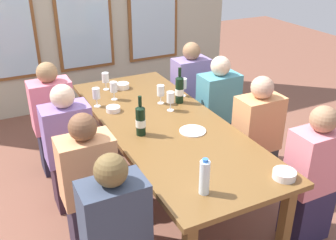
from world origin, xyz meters
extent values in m
plane|color=brown|center=(0.00, 0.00, 0.00)|extent=(12.00, 12.00, 0.00)
cube|color=brown|center=(0.00, 0.00, 0.72)|extent=(0.93, 2.38, 0.04)
cube|color=brown|center=(0.37, -1.09, 0.35)|extent=(0.07, 0.07, 0.70)
cube|color=brown|center=(-0.37, 1.09, 0.35)|extent=(0.07, 0.07, 0.70)
cube|color=brown|center=(0.37, 1.09, 0.35)|extent=(0.07, 0.07, 0.70)
cylinder|color=white|center=(0.13, -0.24, 0.74)|extent=(0.21, 0.21, 0.01)
cylinder|color=black|center=(-0.25, -0.10, 0.85)|extent=(0.07, 0.08, 0.22)
cone|color=black|center=(-0.25, -0.10, 0.97)|extent=(0.07, 0.08, 0.02)
cylinder|color=black|center=(-0.25, -0.10, 1.02)|extent=(0.03, 0.03, 0.08)
cylinder|color=white|center=(-0.25, -0.10, 0.84)|extent=(0.08, 0.08, 0.06)
cylinder|color=black|center=(0.30, 0.32, 0.86)|extent=(0.07, 0.07, 0.23)
cone|color=black|center=(0.30, 0.32, 0.99)|extent=(0.07, 0.07, 0.02)
cylinder|color=black|center=(0.30, 0.32, 1.04)|extent=(0.03, 0.03, 0.08)
cylinder|color=white|center=(0.30, 0.32, 0.85)|extent=(0.08, 0.08, 0.06)
cylinder|color=white|center=(-0.04, 0.88, 0.77)|extent=(0.13, 0.13, 0.05)
cylinder|color=white|center=(-0.31, 0.40, 0.76)|extent=(0.12, 0.12, 0.04)
cylinder|color=white|center=(0.34, -1.05, 0.77)|extent=(0.15, 0.15, 0.05)
cylinder|color=white|center=(-0.20, -0.96, 0.85)|extent=(0.06, 0.06, 0.22)
cylinder|color=blue|center=(-0.20, -0.96, 0.97)|extent=(0.04, 0.04, 0.02)
cylinder|color=white|center=(-0.40, 0.57, 0.74)|extent=(0.06, 0.06, 0.00)
cylinder|color=white|center=(-0.40, 0.57, 0.78)|extent=(0.01, 0.01, 0.07)
cylinder|color=white|center=(-0.40, 0.57, 0.87)|extent=(0.07, 0.07, 0.09)
cylinder|color=#590C19|center=(-0.40, 0.57, 0.83)|extent=(0.06, 0.06, 0.02)
cylinder|color=white|center=(0.15, 0.20, 0.74)|extent=(0.06, 0.06, 0.00)
cylinder|color=white|center=(0.15, 0.20, 0.78)|extent=(0.01, 0.01, 0.07)
cylinder|color=white|center=(0.15, 0.20, 0.87)|extent=(0.07, 0.07, 0.09)
cylinder|color=beige|center=(0.15, 0.20, 0.84)|extent=(0.06, 0.06, 0.03)
cylinder|color=white|center=(0.14, 0.38, 0.74)|extent=(0.06, 0.06, 0.00)
cylinder|color=white|center=(0.14, 0.38, 0.78)|extent=(0.01, 0.01, 0.07)
cylinder|color=white|center=(0.14, 0.38, 0.87)|extent=(0.07, 0.07, 0.09)
cylinder|color=white|center=(0.40, 0.44, 0.74)|extent=(0.06, 0.06, 0.00)
cylinder|color=white|center=(0.40, 0.44, 0.78)|extent=(0.01, 0.01, 0.07)
cylinder|color=white|center=(0.40, 0.44, 0.87)|extent=(0.07, 0.07, 0.09)
cylinder|color=maroon|center=(0.40, 0.44, 0.84)|extent=(0.06, 0.06, 0.04)
cylinder|color=white|center=(-0.20, 0.92, 0.74)|extent=(0.06, 0.06, 0.00)
cylinder|color=white|center=(-0.20, 0.92, 0.78)|extent=(0.01, 0.01, 0.07)
cylinder|color=white|center=(-0.20, 0.92, 0.87)|extent=(0.07, 0.07, 0.09)
cylinder|color=maroon|center=(-0.20, 0.92, 0.84)|extent=(0.06, 0.06, 0.03)
cylinder|color=white|center=(-0.21, 0.65, 0.74)|extent=(0.06, 0.06, 0.00)
cylinder|color=white|center=(-0.21, 0.65, 0.78)|extent=(0.01, 0.01, 0.07)
cylinder|color=white|center=(-0.21, 0.65, 0.87)|extent=(0.07, 0.07, 0.09)
cylinder|color=beige|center=(-0.21, 0.65, 0.84)|extent=(0.06, 0.06, 0.03)
cube|color=#394358|center=(-0.75, -0.88, 0.69)|extent=(0.38, 0.24, 0.48)
sphere|color=brown|center=(-0.75, -0.88, 1.02)|extent=(0.19, 0.19, 0.19)
cube|color=#2C2443|center=(0.75, -0.93, 0.23)|extent=(0.32, 0.24, 0.45)
cube|color=pink|center=(0.75, -0.93, 0.69)|extent=(0.38, 0.24, 0.48)
sphere|color=#9C7252|center=(0.75, -0.93, 1.02)|extent=(0.19, 0.19, 0.19)
cube|color=#38212D|center=(-0.75, 0.27, 0.23)|extent=(0.32, 0.24, 0.45)
cube|color=#8668AC|center=(-0.75, 0.27, 0.69)|extent=(0.38, 0.24, 0.48)
sphere|color=beige|center=(-0.75, 0.27, 1.02)|extent=(0.19, 0.19, 0.19)
cube|color=#2F2B40|center=(0.75, 0.34, 0.23)|extent=(0.32, 0.24, 0.45)
cube|color=teal|center=(0.75, 0.34, 0.69)|extent=(0.38, 0.24, 0.48)
sphere|color=beige|center=(0.75, 0.34, 1.02)|extent=(0.19, 0.19, 0.19)
cube|color=#312736|center=(-0.75, -0.31, 0.23)|extent=(0.32, 0.24, 0.45)
cube|color=tan|center=(-0.75, -0.31, 0.69)|extent=(0.38, 0.24, 0.48)
sphere|color=brown|center=(-0.75, -0.31, 1.02)|extent=(0.19, 0.19, 0.19)
cube|color=#2F3131|center=(0.75, -0.27, 0.23)|extent=(0.32, 0.24, 0.45)
cube|color=tan|center=(0.75, -0.27, 0.69)|extent=(0.38, 0.24, 0.48)
sphere|color=tan|center=(0.75, -0.27, 1.02)|extent=(0.19, 0.19, 0.19)
cube|color=#262337|center=(-0.75, 0.88, 0.23)|extent=(0.32, 0.24, 0.45)
cube|color=pink|center=(-0.75, 0.88, 0.69)|extent=(0.38, 0.24, 0.48)
sphere|color=#98714A|center=(-0.75, 0.88, 1.02)|extent=(0.19, 0.19, 0.19)
cube|color=#382636|center=(0.75, 0.90, 0.23)|extent=(0.32, 0.24, 0.45)
cube|color=#836FAA|center=(0.75, 0.90, 0.69)|extent=(0.38, 0.24, 0.48)
sphere|color=#9C714D|center=(0.75, 0.90, 1.02)|extent=(0.19, 0.19, 0.19)
camera|label=1|loc=(-1.26, -2.60, 2.18)|focal=41.94mm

